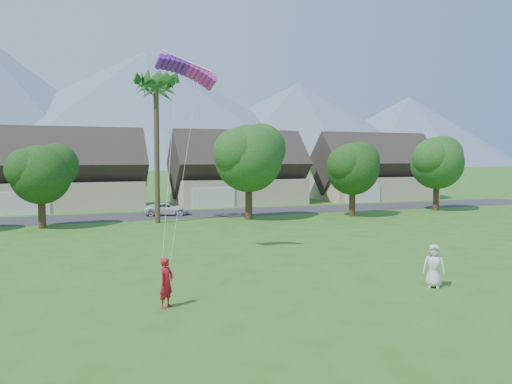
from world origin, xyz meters
name	(u,v)px	position (x,y,z in m)	size (l,w,h in m)	color
ground	(363,328)	(0.00, 0.00, 0.00)	(500.00, 500.00, 0.00)	#2D6019
street	(169,215)	(0.00, 34.00, 0.01)	(90.00, 7.00, 0.01)	#2D2D30
kite_flyer	(166,283)	(-5.59, 4.49, 0.94)	(0.68, 0.45, 1.87)	red
watcher	(434,266)	(5.66, 3.39, 0.93)	(0.90, 0.59, 1.85)	silver
parked_car	(167,209)	(-0.22, 34.00, 0.60)	(1.98, 4.30, 1.19)	white
mountain_ridge	(108,112)	(10.40, 260.00, 29.07)	(540.00, 240.00, 70.00)	slate
houses_row	(159,176)	(0.49, 42.99, 3.44)	(72.75, 8.19, 8.86)	beige
tree_row	(168,165)	(-1.14, 27.92, 4.89)	(62.27, 6.67, 8.45)	#47301C
fan_palm	(156,82)	(-2.00, 28.50, 11.80)	(3.00, 3.00, 13.80)	#4C3D26
parafoil_kite	(187,69)	(-2.79, 13.13, 10.31)	(3.24, 1.04, 0.50)	purple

